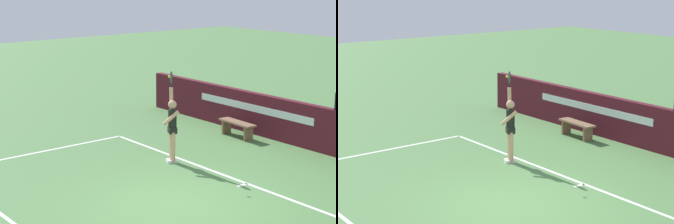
# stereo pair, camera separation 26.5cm
# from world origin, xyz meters

# --- Properties ---
(ground_plane) EXTENTS (60.00, 60.00, 0.00)m
(ground_plane) POSITION_xyz_m (0.00, 0.00, 0.00)
(ground_plane) COLOR #4E7B43
(court_lines) EXTENTS (10.56, 5.26, 0.00)m
(court_lines) POSITION_xyz_m (0.00, -0.55, 0.00)
(court_lines) COLOR white
(court_lines) RESTS_ON ground
(tennis_player) EXTENTS (0.46, 0.46, 2.35)m
(tennis_player) POSITION_xyz_m (-2.34, 1.69, 0.96)
(tennis_player) COLOR tan
(tennis_player) RESTS_ON ground
(tennis_ball) EXTENTS (0.07, 0.07, 0.07)m
(tennis_ball) POSITION_xyz_m (-2.08, 1.38, 2.28)
(tennis_ball) COLOR #C4E52D
(courtside_bench_near) EXTENTS (1.29, 0.44, 0.46)m
(courtside_bench_near) POSITION_xyz_m (-3.01, 4.69, 0.34)
(courtside_bench_near) COLOR #856147
(courtside_bench_near) RESTS_ON ground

